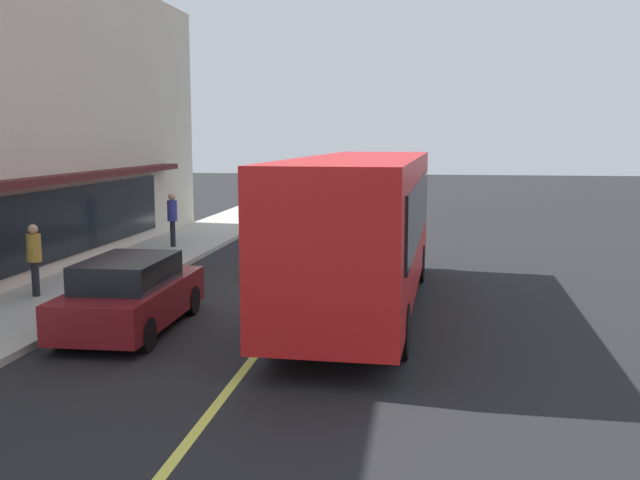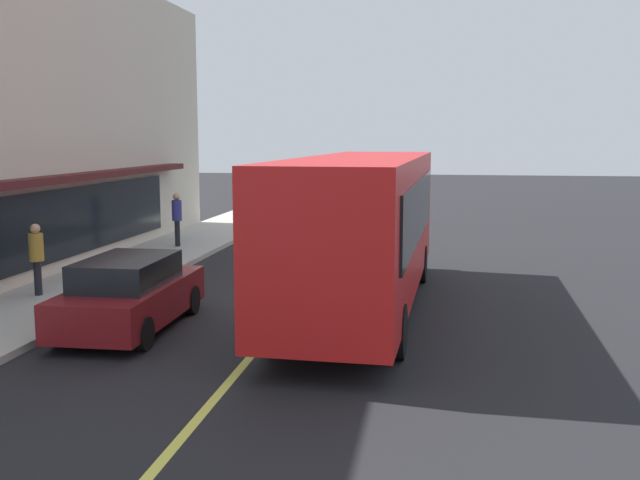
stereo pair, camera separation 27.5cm
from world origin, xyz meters
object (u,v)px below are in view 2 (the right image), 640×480
at_px(bus, 363,224).
at_px(pedestrian_waiting, 177,214).
at_px(car_maroon, 130,294).
at_px(pedestrian_mid_block, 36,252).

distance_m(bus, pedestrian_waiting, 10.58).
height_order(bus, pedestrian_waiting, bus).
distance_m(bus, car_maroon, 5.32).
bearing_deg(pedestrian_waiting, car_maroon, -164.95).
distance_m(pedestrian_waiting, pedestrian_mid_block, 8.08).
height_order(car_maroon, pedestrian_waiting, pedestrian_waiting).
xyz_separation_m(car_maroon, pedestrian_mid_block, (2.10, 3.28, 0.45)).
bearing_deg(pedestrian_mid_block, bus, -87.10).
bearing_deg(car_maroon, pedestrian_waiting, 15.05).
height_order(pedestrian_waiting, pedestrian_mid_block, pedestrian_waiting).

